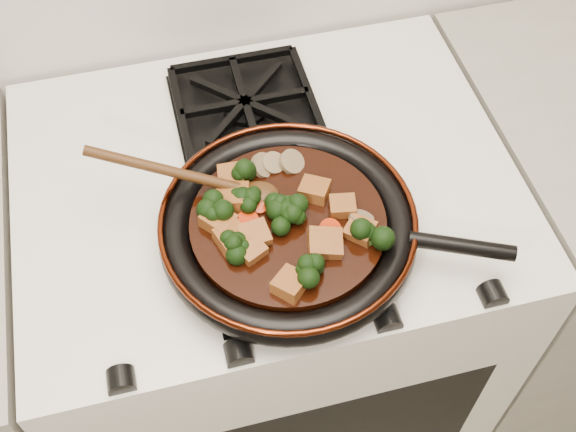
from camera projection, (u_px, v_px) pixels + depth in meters
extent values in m
cube|color=white|center=(271.00, 317.00, 1.46)|extent=(0.76, 0.60, 0.90)
cylinder|color=black|center=(288.00, 232.00, 1.00)|extent=(0.33, 0.33, 0.01)
torus|color=black|center=(288.00, 228.00, 0.99)|extent=(0.36, 0.36, 0.04)
torus|color=#4B190A|center=(288.00, 219.00, 0.98)|extent=(0.35, 0.35, 0.01)
cylinder|color=black|center=(462.00, 246.00, 0.96)|extent=(0.14, 0.08, 0.02)
cylinder|color=black|center=(288.00, 225.00, 0.99)|extent=(0.27, 0.27, 0.02)
cube|color=brown|center=(343.00, 207.00, 0.98)|extent=(0.04, 0.04, 0.02)
cube|color=brown|center=(325.00, 244.00, 0.95)|extent=(0.05, 0.05, 0.03)
cube|color=brown|center=(250.00, 249.00, 0.94)|extent=(0.05, 0.05, 0.02)
cube|color=brown|center=(290.00, 284.00, 0.91)|extent=(0.06, 0.06, 0.03)
cube|color=brown|center=(218.00, 221.00, 0.97)|extent=(0.06, 0.06, 0.03)
cube|color=brown|center=(232.00, 239.00, 0.95)|extent=(0.05, 0.05, 0.03)
cube|color=brown|center=(231.00, 176.00, 1.02)|extent=(0.04, 0.04, 0.03)
cube|color=brown|center=(233.00, 198.00, 0.99)|extent=(0.06, 0.06, 0.03)
cube|color=brown|center=(314.00, 190.00, 1.00)|extent=(0.05, 0.05, 0.03)
cube|color=brown|center=(255.00, 236.00, 0.95)|extent=(0.04, 0.04, 0.02)
cube|color=brown|center=(360.00, 231.00, 0.96)|extent=(0.05, 0.05, 0.03)
cylinder|color=red|center=(231.00, 247.00, 0.95)|extent=(0.03, 0.03, 0.01)
cylinder|color=red|center=(259.00, 204.00, 0.99)|extent=(0.03, 0.03, 0.02)
cylinder|color=red|center=(247.00, 221.00, 0.97)|extent=(0.03, 0.03, 0.01)
cylinder|color=red|center=(330.00, 230.00, 0.96)|extent=(0.03, 0.03, 0.02)
cylinder|color=olive|center=(361.00, 218.00, 0.97)|extent=(0.05, 0.05, 0.02)
cylinder|color=olive|center=(263.00, 165.00, 1.03)|extent=(0.05, 0.05, 0.03)
cylinder|color=olive|center=(292.00, 162.00, 1.03)|extent=(0.05, 0.05, 0.03)
cylinder|color=olive|center=(273.00, 163.00, 1.03)|extent=(0.05, 0.05, 0.02)
ellipsoid|color=#41240E|center=(259.00, 193.00, 1.00)|extent=(0.07, 0.06, 0.02)
cylinder|color=#41240E|center=(173.00, 172.00, 0.98)|extent=(0.02, 0.02, 0.24)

